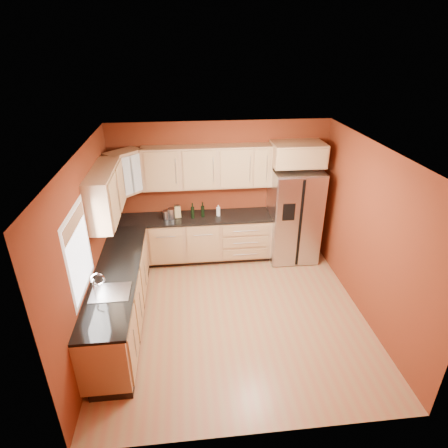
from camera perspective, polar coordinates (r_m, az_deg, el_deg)
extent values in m
plane|color=#B06944|center=(6.04, 1.46, -13.52)|extent=(4.00, 4.00, 0.00)
plane|color=silver|center=(4.81, 1.82, 10.98)|extent=(4.00, 4.00, 0.00)
cube|color=maroon|center=(7.10, -0.55, 5.14)|extent=(4.00, 0.04, 2.60)
cube|color=maroon|center=(3.71, 5.97, -17.79)|extent=(4.00, 0.04, 2.60)
cube|color=maroon|center=(5.43, -19.82, -3.65)|extent=(0.04, 4.00, 2.60)
cube|color=maroon|center=(5.89, 21.28, -1.48)|extent=(0.04, 4.00, 2.60)
cube|color=tan|center=(7.17, -4.66, -2.35)|extent=(2.90, 0.60, 0.88)
cube|color=tan|center=(5.83, -15.61, -10.89)|extent=(0.60, 2.80, 0.88)
cube|color=black|center=(6.95, -4.79, 0.94)|extent=(2.90, 0.62, 0.04)
cube|color=black|center=(5.57, -16.08, -7.11)|extent=(0.62, 2.80, 0.04)
cube|color=tan|center=(6.75, -2.56, 8.69)|extent=(2.30, 0.33, 0.75)
cube|color=tan|center=(5.82, -17.59, 4.47)|extent=(0.33, 1.35, 0.75)
cube|color=tan|center=(6.66, -14.84, 7.58)|extent=(0.67, 0.67, 0.75)
cube|color=tan|center=(6.85, 11.19, 10.44)|extent=(0.92, 0.60, 0.40)
cube|color=#ABABB0|center=(7.18, 10.56, 1.34)|extent=(0.90, 0.75, 1.78)
cube|color=white|center=(4.89, -21.21, -4.01)|extent=(0.03, 0.90, 1.00)
cylinder|color=#ABABB0|center=(6.87, -8.85, 1.36)|extent=(0.11, 0.11, 0.17)
cylinder|color=#ABABB0|center=(6.86, -8.01, 1.56)|extent=(0.13, 0.13, 0.21)
cube|color=tan|center=(6.92, -7.10, 1.87)|extent=(0.12, 0.12, 0.22)
cylinder|color=silver|center=(6.92, -0.87, 2.08)|extent=(0.09, 0.09, 0.21)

